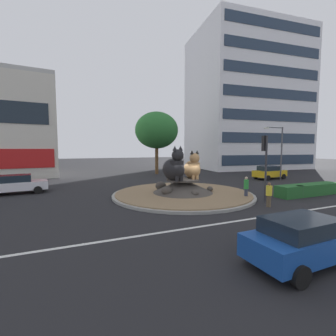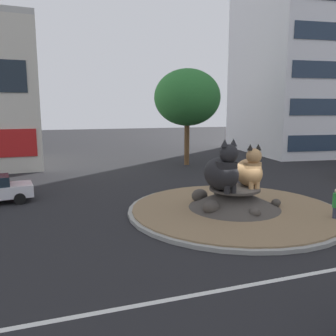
{
  "view_description": "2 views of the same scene",
  "coord_description": "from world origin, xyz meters",
  "px_view_note": "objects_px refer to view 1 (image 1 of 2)",
  "views": [
    {
      "loc": [
        -8.21,
        -16.31,
        3.72
      ],
      "look_at": [
        -0.46,
        1.95,
        2.07
      ],
      "focal_mm": 24.62,
      "sensor_mm": 36.0,
      "label": 1
    },
    {
      "loc": [
        -8.97,
        -15.69,
        5.36
      ],
      "look_at": [
        -2.98,
        2.02,
        2.19
      ],
      "focal_mm": 37.37,
      "sensor_mm": 36.0,
      "label": 2
    }
  ],
  "objects_px": {
    "sedan_on_far_lane": "(303,240)",
    "hatchback_near_shophouse": "(16,184)",
    "parked_car_right": "(269,172)",
    "litter_bin": "(300,192)",
    "traffic_light_mast": "(265,156)",
    "office_tower": "(245,102)",
    "cat_statue_calico": "(192,168)",
    "pedestrian_green_shirt": "(246,187)",
    "streetlight_arm": "(279,148)",
    "cat_statue_black": "(174,168)",
    "pedestrian_yellow_shirt": "(269,194)",
    "broadleaf_tree_behind_island": "(157,130)"
  },
  "relations": [
    {
      "from": "traffic_light_mast",
      "to": "pedestrian_green_shirt",
      "type": "distance_m",
      "value": 2.7
    },
    {
      "from": "cat_statue_black",
      "to": "broadleaf_tree_behind_island",
      "type": "height_order",
      "value": "broadleaf_tree_behind_island"
    },
    {
      "from": "office_tower",
      "to": "broadleaf_tree_behind_island",
      "type": "height_order",
      "value": "office_tower"
    },
    {
      "from": "pedestrian_yellow_shirt",
      "to": "parked_car_right",
      "type": "relative_size",
      "value": 0.36
    },
    {
      "from": "pedestrian_yellow_shirt",
      "to": "litter_bin",
      "type": "xyz_separation_m",
      "value": [
        4.47,
        1.21,
        -0.37
      ]
    },
    {
      "from": "office_tower",
      "to": "parked_car_right",
      "type": "distance_m",
      "value": 22.24
    },
    {
      "from": "cat_statue_calico",
      "to": "traffic_light_mast",
      "type": "height_order",
      "value": "traffic_light_mast"
    },
    {
      "from": "traffic_light_mast",
      "to": "litter_bin",
      "type": "xyz_separation_m",
      "value": [
        3.86,
        0.19,
        -2.79
      ]
    },
    {
      "from": "streetlight_arm",
      "to": "pedestrian_green_shirt",
      "type": "distance_m",
      "value": 13.19
    },
    {
      "from": "office_tower",
      "to": "hatchback_near_shophouse",
      "type": "bearing_deg",
      "value": -151.79
    },
    {
      "from": "pedestrian_yellow_shirt",
      "to": "parked_car_right",
      "type": "distance_m",
      "value": 14.98
    },
    {
      "from": "parked_car_right",
      "to": "litter_bin",
      "type": "distance_m",
      "value": 11.11
    },
    {
      "from": "traffic_light_mast",
      "to": "streetlight_arm",
      "type": "bearing_deg",
      "value": -44.38
    },
    {
      "from": "office_tower",
      "to": "litter_bin",
      "type": "height_order",
      "value": "office_tower"
    },
    {
      "from": "streetlight_arm",
      "to": "parked_car_right",
      "type": "xyz_separation_m",
      "value": [
        -0.2,
        1.15,
        -2.93
      ]
    },
    {
      "from": "hatchback_near_shophouse",
      "to": "parked_car_right",
      "type": "xyz_separation_m",
      "value": [
        26.82,
        -1.19,
        0.02
      ]
    },
    {
      "from": "traffic_light_mast",
      "to": "broadleaf_tree_behind_island",
      "type": "relative_size",
      "value": 0.51
    },
    {
      "from": "cat_statue_calico",
      "to": "pedestrian_green_shirt",
      "type": "relative_size",
      "value": 1.42
    },
    {
      "from": "office_tower",
      "to": "broadleaf_tree_behind_island",
      "type": "xyz_separation_m",
      "value": [
        -20.64,
        -5.05,
        -6.54
      ]
    },
    {
      "from": "cat_statue_calico",
      "to": "litter_bin",
      "type": "distance_m",
      "value": 8.39
    },
    {
      "from": "hatchback_near_shophouse",
      "to": "litter_bin",
      "type": "height_order",
      "value": "hatchback_near_shophouse"
    },
    {
      "from": "cat_statue_black",
      "to": "hatchback_near_shophouse",
      "type": "height_order",
      "value": "cat_statue_black"
    },
    {
      "from": "traffic_light_mast",
      "to": "broadleaf_tree_behind_island",
      "type": "bearing_deg",
      "value": 9.61
    },
    {
      "from": "cat_statue_calico",
      "to": "pedestrian_yellow_shirt",
      "type": "xyz_separation_m",
      "value": [
        2.53,
        -5.52,
        -1.33
      ]
    },
    {
      "from": "cat_statue_black",
      "to": "office_tower",
      "type": "bearing_deg",
      "value": 123.48
    },
    {
      "from": "traffic_light_mast",
      "to": "hatchback_near_shophouse",
      "type": "height_order",
      "value": "traffic_light_mast"
    },
    {
      "from": "parked_car_right",
      "to": "litter_bin",
      "type": "bearing_deg",
      "value": -130.14
    },
    {
      "from": "traffic_light_mast",
      "to": "office_tower",
      "type": "distance_m",
      "value": 33.6
    },
    {
      "from": "sedan_on_far_lane",
      "to": "hatchback_near_shophouse",
      "type": "xyz_separation_m",
      "value": [
        -11.05,
        17.4,
        0.01
      ]
    },
    {
      "from": "pedestrian_green_shirt",
      "to": "hatchback_near_shophouse",
      "type": "height_order",
      "value": "pedestrian_green_shirt"
    },
    {
      "from": "parked_car_right",
      "to": "broadleaf_tree_behind_island",
      "type": "bearing_deg",
      "value": 130.45
    },
    {
      "from": "cat_statue_calico",
      "to": "sedan_on_far_lane",
      "type": "bearing_deg",
      "value": -3.91
    },
    {
      "from": "broadleaf_tree_behind_island",
      "to": "pedestrian_green_shirt",
      "type": "bearing_deg",
      "value": -89.69
    },
    {
      "from": "parked_car_right",
      "to": "hatchback_near_shophouse",
      "type": "bearing_deg",
      "value": 172.87
    },
    {
      "from": "cat_statue_calico",
      "to": "hatchback_near_shophouse",
      "type": "distance_m",
      "value": 14.67
    },
    {
      "from": "pedestrian_yellow_shirt",
      "to": "traffic_light_mast",
      "type": "bearing_deg",
      "value": 147.17
    },
    {
      "from": "pedestrian_green_shirt",
      "to": "litter_bin",
      "type": "distance_m",
      "value": 4.43
    },
    {
      "from": "sedan_on_far_lane",
      "to": "office_tower",
      "type": "bearing_deg",
      "value": 50.44
    },
    {
      "from": "cat_statue_calico",
      "to": "hatchback_near_shophouse",
      "type": "xyz_separation_m",
      "value": [
        -13.36,
        5.91,
        -1.33
      ]
    },
    {
      "from": "cat_statue_calico",
      "to": "streetlight_arm",
      "type": "distance_m",
      "value": 14.21
    },
    {
      "from": "traffic_light_mast",
      "to": "office_tower",
      "type": "bearing_deg",
      "value": -30.61
    },
    {
      "from": "streetlight_arm",
      "to": "pedestrian_yellow_shirt",
      "type": "bearing_deg",
      "value": 41.14
    },
    {
      "from": "sedan_on_far_lane",
      "to": "parked_car_right",
      "type": "relative_size",
      "value": 0.93
    },
    {
      "from": "cat_statue_black",
      "to": "litter_bin",
      "type": "xyz_separation_m",
      "value": [
        8.8,
        -3.92,
        -1.83
      ]
    },
    {
      "from": "pedestrian_yellow_shirt",
      "to": "hatchback_near_shophouse",
      "type": "height_order",
      "value": "pedestrian_yellow_shirt"
    },
    {
      "from": "pedestrian_green_shirt",
      "to": "litter_bin",
      "type": "bearing_deg",
      "value": 53.21
    },
    {
      "from": "cat_statue_black",
      "to": "litter_bin",
      "type": "height_order",
      "value": "cat_statue_black"
    },
    {
      "from": "office_tower",
      "to": "parked_car_right",
      "type": "bearing_deg",
      "value": -115.36
    },
    {
      "from": "sedan_on_far_lane",
      "to": "hatchback_near_shophouse",
      "type": "height_order",
      "value": "hatchback_near_shophouse"
    },
    {
      "from": "cat_statue_black",
      "to": "hatchback_near_shophouse",
      "type": "relative_size",
      "value": 0.56
    }
  ]
}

